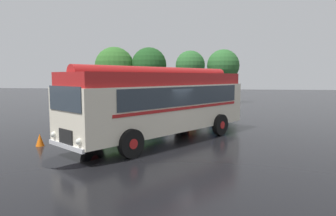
# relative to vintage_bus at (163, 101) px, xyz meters

# --- Properties ---
(ground_plane) EXTENTS (120.00, 120.00, 0.00)m
(ground_plane) POSITION_rel_vintage_bus_xyz_m (0.20, -0.15, -1.89)
(ground_plane) COLOR black
(vintage_bus) EXTENTS (7.77, 9.67, 3.49)m
(vintage_bus) POSITION_rel_vintage_bus_xyz_m (0.00, 0.00, 0.00)
(vintage_bus) COLOR silver
(vintage_bus) RESTS_ON ground
(car_near_left) EXTENTS (2.03, 4.24, 1.66)m
(car_near_left) POSITION_rel_vintage_bus_xyz_m (-2.56, 14.53, -1.05)
(car_near_left) COLOR navy
(car_near_left) RESTS_ON ground
(car_mid_left) EXTENTS (1.99, 4.22, 1.66)m
(car_mid_left) POSITION_rel_vintage_bus_xyz_m (0.18, 14.00, -1.05)
(car_mid_left) COLOR maroon
(car_mid_left) RESTS_ON ground
(car_mid_right) EXTENTS (2.10, 4.27, 1.66)m
(car_mid_right) POSITION_rel_vintage_bus_xyz_m (2.90, 14.83, -1.05)
(car_mid_right) COLOR navy
(car_mid_right) RESTS_ON ground
(box_van) EXTENTS (2.66, 5.90, 2.50)m
(box_van) POSITION_rel_vintage_bus_xyz_m (-5.26, 14.98, -0.53)
(box_van) COLOR silver
(box_van) RESTS_ON ground
(tree_far_left) EXTENTS (4.55, 4.55, 6.47)m
(tree_far_left) POSITION_rel_vintage_bus_xyz_m (-8.96, 19.85, 2.35)
(tree_far_left) COLOR #4C3823
(tree_far_left) RESTS_ON ground
(tree_left_of_centre) EXTENTS (4.07, 4.07, 6.42)m
(tree_left_of_centre) POSITION_rel_vintage_bus_xyz_m (-4.81, 20.39, 2.45)
(tree_left_of_centre) COLOR #4C3823
(tree_left_of_centre) RESTS_ON ground
(tree_centre) EXTENTS (3.34, 3.34, 6.00)m
(tree_centre) POSITION_rel_vintage_bus_xyz_m (-0.08, 20.36, 2.43)
(tree_centre) COLOR #4C3823
(tree_centre) RESTS_ON ground
(tree_right_of_centre) EXTENTS (3.72, 3.72, 6.18)m
(tree_right_of_centre) POSITION_rel_vintage_bus_xyz_m (3.67, 21.42, 2.42)
(tree_right_of_centre) COLOR #4C3823
(tree_right_of_centre) RESTS_ON ground
(traffic_cone) EXTENTS (0.36, 0.36, 0.55)m
(traffic_cone) POSITION_rel_vintage_bus_xyz_m (-5.20, -1.96, -1.62)
(traffic_cone) COLOR orange
(traffic_cone) RESTS_ON ground
(puddle_patch) EXTENTS (2.10, 2.10, 0.01)m
(puddle_patch) POSITION_rel_vintage_bus_xyz_m (-2.71, -3.96, -1.89)
(puddle_patch) COLOR black
(puddle_patch) RESTS_ON ground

